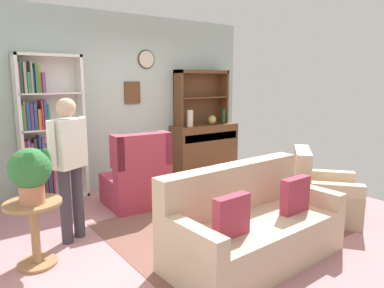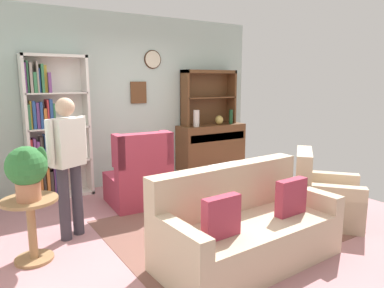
{
  "view_description": "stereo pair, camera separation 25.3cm",
  "coord_description": "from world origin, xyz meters",
  "px_view_note": "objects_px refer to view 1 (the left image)",
  "views": [
    {
      "loc": [
        -2.48,
        -3.36,
        1.74
      ],
      "look_at": [
        0.1,
        0.2,
        0.95
      ],
      "focal_mm": 33.37,
      "sensor_mm": 36.0,
      "label": 1
    },
    {
      "loc": [
        -2.27,
        -3.5,
        1.74
      ],
      "look_at": [
        0.1,
        0.2,
        0.95
      ],
      "focal_mm": 33.37,
      "sensor_mm": 36.0,
      "label": 2
    }
  ],
  "objects_px": {
    "potted_plant_large": "(31,171)",
    "wingback_chair": "(137,179)",
    "bottle_wine": "(224,116)",
    "coffee_table": "(216,201)",
    "vase_tall": "(190,118)",
    "person_reading": "(69,159)",
    "armchair_floral": "(321,196)",
    "sideboard_hutch": "(201,90)",
    "couch_floral": "(251,228)",
    "bookshelf": "(45,130)",
    "sideboard": "(204,146)",
    "plant_stand": "(35,226)",
    "vase_round": "(212,120)",
    "book_stack": "(220,187)"
  },
  "relations": [
    {
      "from": "potted_plant_large",
      "to": "wingback_chair",
      "type": "bearing_deg",
      "value": 31.38
    },
    {
      "from": "bottle_wine",
      "to": "coffee_table",
      "type": "relative_size",
      "value": 0.34
    },
    {
      "from": "vase_tall",
      "to": "coffee_table",
      "type": "distance_m",
      "value": 2.49
    },
    {
      "from": "person_reading",
      "to": "coffee_table",
      "type": "xyz_separation_m",
      "value": [
        1.43,
        -0.73,
        -0.55
      ]
    },
    {
      "from": "armchair_floral",
      "to": "vase_tall",
      "type": "bearing_deg",
      "value": 94.1
    },
    {
      "from": "sideboard_hutch",
      "to": "coffee_table",
      "type": "height_order",
      "value": "sideboard_hutch"
    },
    {
      "from": "couch_floral",
      "to": "wingback_chair",
      "type": "height_order",
      "value": "wingback_chair"
    },
    {
      "from": "bottle_wine",
      "to": "couch_floral",
      "type": "bearing_deg",
      "value": -126.35
    },
    {
      "from": "potted_plant_large",
      "to": "person_reading",
      "type": "height_order",
      "value": "person_reading"
    },
    {
      "from": "bottle_wine",
      "to": "potted_plant_large",
      "type": "bearing_deg",
      "value": -155.21
    },
    {
      "from": "bottle_wine",
      "to": "coffee_table",
      "type": "bearing_deg",
      "value": -132.57
    },
    {
      "from": "vase_tall",
      "to": "bottle_wine",
      "type": "relative_size",
      "value": 1.09
    },
    {
      "from": "bottle_wine",
      "to": "armchair_floral",
      "type": "bearing_deg",
      "value": -102.93
    },
    {
      "from": "coffee_table",
      "to": "potted_plant_large",
      "type": "bearing_deg",
      "value": 170.29
    },
    {
      "from": "bookshelf",
      "to": "sideboard",
      "type": "distance_m",
      "value": 2.87
    },
    {
      "from": "sideboard",
      "to": "plant_stand",
      "type": "bearing_deg",
      "value": -152.28
    },
    {
      "from": "bottle_wine",
      "to": "couch_floral",
      "type": "xyz_separation_m",
      "value": [
        -2.06,
        -2.81,
        -0.74
      ]
    },
    {
      "from": "bookshelf",
      "to": "bottle_wine",
      "type": "relative_size",
      "value": 7.71
    },
    {
      "from": "plant_stand",
      "to": "vase_tall",
      "type": "bearing_deg",
      "value": 29.54
    },
    {
      "from": "wingback_chair",
      "to": "person_reading",
      "type": "xyz_separation_m",
      "value": [
        -1.07,
        -0.54,
        0.52
      ]
    },
    {
      "from": "couch_floral",
      "to": "bookshelf",
      "type": "bearing_deg",
      "value": 111.04
    },
    {
      "from": "bottle_wine",
      "to": "couch_floral",
      "type": "height_order",
      "value": "bottle_wine"
    },
    {
      "from": "armchair_floral",
      "to": "plant_stand",
      "type": "bearing_deg",
      "value": 164.72
    },
    {
      "from": "armchair_floral",
      "to": "wingback_chair",
      "type": "height_order",
      "value": "wingback_chair"
    },
    {
      "from": "wingback_chair",
      "to": "potted_plant_large",
      "type": "bearing_deg",
      "value": -148.62
    },
    {
      "from": "vase_round",
      "to": "couch_floral",
      "type": "height_order",
      "value": "vase_round"
    },
    {
      "from": "sideboard",
      "to": "wingback_chair",
      "type": "distance_m",
      "value": 2.1
    },
    {
      "from": "armchair_floral",
      "to": "wingback_chair",
      "type": "distance_m",
      "value": 2.44
    },
    {
      "from": "vase_round",
      "to": "plant_stand",
      "type": "relative_size",
      "value": 0.27
    },
    {
      "from": "wingback_chair",
      "to": "person_reading",
      "type": "bearing_deg",
      "value": -153.36
    },
    {
      "from": "plant_stand",
      "to": "vase_round",
      "type": "bearing_deg",
      "value": 25.99
    },
    {
      "from": "bottle_wine",
      "to": "person_reading",
      "type": "height_order",
      "value": "person_reading"
    },
    {
      "from": "vase_round",
      "to": "wingback_chair",
      "type": "relative_size",
      "value": 0.16
    },
    {
      "from": "vase_tall",
      "to": "bottle_wine",
      "type": "height_order",
      "value": "vase_tall"
    },
    {
      "from": "bottle_wine",
      "to": "plant_stand",
      "type": "relative_size",
      "value": 0.43
    },
    {
      "from": "vase_tall",
      "to": "armchair_floral",
      "type": "height_order",
      "value": "vase_tall"
    },
    {
      "from": "person_reading",
      "to": "bottle_wine",
      "type": "bearing_deg",
      "value": 22.12
    },
    {
      "from": "couch_floral",
      "to": "wingback_chair",
      "type": "relative_size",
      "value": 1.75
    },
    {
      "from": "potted_plant_large",
      "to": "person_reading",
      "type": "xyz_separation_m",
      "value": [
        0.47,
        0.4,
        -0.02
      ]
    },
    {
      "from": "couch_floral",
      "to": "book_stack",
      "type": "xyz_separation_m",
      "value": [
        0.28,
        0.79,
        0.17
      ]
    },
    {
      "from": "armchair_floral",
      "to": "bottle_wine",
      "type": "bearing_deg",
      "value": 77.07
    },
    {
      "from": "bookshelf",
      "to": "sideboard_hutch",
      "type": "relative_size",
      "value": 1.91
    },
    {
      "from": "bookshelf",
      "to": "person_reading",
      "type": "relative_size",
      "value": 1.35
    },
    {
      "from": "person_reading",
      "to": "coffee_table",
      "type": "height_order",
      "value": "person_reading"
    },
    {
      "from": "couch_floral",
      "to": "plant_stand",
      "type": "bearing_deg",
      "value": 147.87
    },
    {
      "from": "potted_plant_large",
      "to": "bookshelf",
      "type": "bearing_deg",
      "value": 72.52
    },
    {
      "from": "coffee_table",
      "to": "vase_round",
      "type": "bearing_deg",
      "value": 51.84
    },
    {
      "from": "sideboard_hutch",
      "to": "sideboard",
      "type": "bearing_deg",
      "value": -90.0
    },
    {
      "from": "couch_floral",
      "to": "potted_plant_large",
      "type": "relative_size",
      "value": 3.57
    },
    {
      "from": "sideboard_hutch",
      "to": "bottle_wine",
      "type": "height_order",
      "value": "sideboard_hutch"
    }
  ]
}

